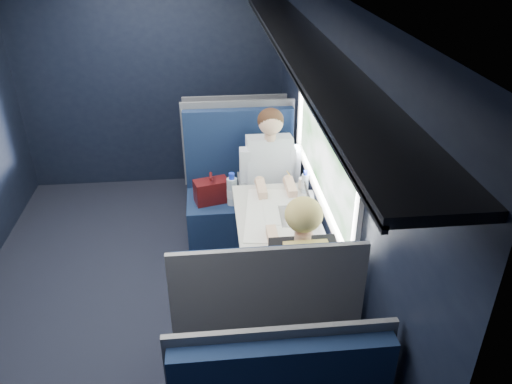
{
  "coord_description": "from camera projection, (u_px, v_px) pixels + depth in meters",
  "views": [
    {
      "loc": [
        0.58,
        -3.16,
        2.72
      ],
      "look_at": [
        0.9,
        0.0,
        0.95
      ],
      "focal_mm": 35.0,
      "sensor_mm": 36.0,
      "label": 1
    }
  ],
  "objects": [
    {
      "name": "seat_row_front",
      "position": [
        235.0,
        156.0,
        5.46
      ],
      "size": [
        1.04,
        0.51,
        1.16
      ],
      "color": "#0C1835",
      "rests_on": "ground"
    },
    {
      "name": "room_shell",
      "position": [
        124.0,
        129.0,
        3.3
      ],
      "size": [
        3.0,
        4.4,
        2.4
      ],
      "color": "black",
      "rests_on": "ground"
    },
    {
      "name": "papers",
      "position": [
        281.0,
        214.0,
        3.76
      ],
      "size": [
        0.63,
        0.83,
        0.01
      ],
      "primitive_type": "cube",
      "rotation": [
        0.0,
        0.0,
        -0.14
      ],
      "color": "white",
      "rests_on": "table"
    },
    {
      "name": "woman",
      "position": [
        299.0,
        275.0,
        3.15
      ],
      "size": [
        0.53,
        0.56,
        1.32
      ],
      "color": "black",
      "rests_on": "ground"
    },
    {
      "name": "seat_bay_far",
      "position": [
        262.0,
        334.0,
        3.13
      ],
      "size": [
        1.04,
        0.62,
        1.26
      ],
      "color": "#0C1835",
      "rests_on": "ground"
    },
    {
      "name": "laptop",
      "position": [
        302.0,
        210.0,
        3.71
      ],
      "size": [
        0.24,
        0.31,
        0.22
      ],
      "color": "silver",
      "rests_on": "table"
    },
    {
      "name": "bottle_small",
      "position": [
        305.0,
        183.0,
        4.01
      ],
      "size": [
        0.06,
        0.06,
        0.2
      ],
      "color": "silver",
      "rests_on": "table"
    },
    {
      "name": "table",
      "position": [
        273.0,
        224.0,
        3.79
      ],
      "size": [
        0.62,
        1.0,
        0.74
      ],
      "color": "#54565E",
      "rests_on": "ground"
    },
    {
      "name": "cup",
      "position": [
        303.0,
        183.0,
        4.11
      ],
      "size": [
        0.07,
        0.07,
        0.09
      ],
      "primitive_type": "cylinder",
      "color": "white",
      "rests_on": "table"
    },
    {
      "name": "seat_bay_near",
      "position": [
        240.0,
        197.0,
        4.65
      ],
      "size": [
        1.04,
        0.62,
        1.26
      ],
      "color": "#0C1835",
      "rests_on": "ground"
    },
    {
      "name": "ground",
      "position": [
        145.0,
        301.0,
        4.02
      ],
      "size": [
        2.8,
        4.2,
        0.01
      ],
      "primitive_type": "cube",
      "color": "black"
    },
    {
      "name": "man",
      "position": [
        271.0,
        175.0,
        4.37
      ],
      "size": [
        0.53,
        0.56,
        1.32
      ],
      "color": "black",
      "rests_on": "ground"
    }
  ]
}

